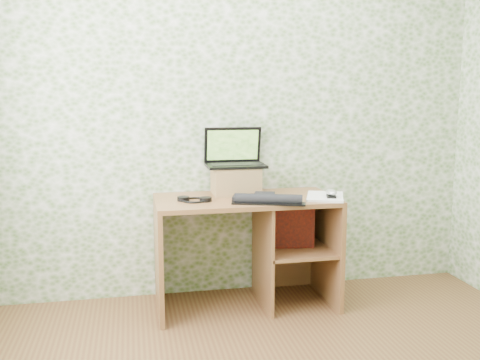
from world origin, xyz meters
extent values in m
plane|color=silver|center=(0.00, 1.75, 1.30)|extent=(3.50, 0.00, 3.50)
cube|color=brown|center=(0.00, 1.44, 0.73)|extent=(1.20, 0.60, 0.03)
cube|color=brown|center=(-0.58, 1.44, 0.36)|extent=(0.03, 0.60, 0.72)
cube|color=brown|center=(0.58, 1.44, 0.36)|extent=(0.03, 0.60, 0.72)
cube|color=brown|center=(0.12, 1.44, 0.36)|extent=(0.02, 0.56, 0.72)
cube|color=brown|center=(0.35, 1.44, 0.38)|extent=(0.46, 0.56, 0.02)
cube|color=brown|center=(0.36, 1.73, 0.36)|extent=(0.48, 0.02, 0.72)
cube|color=olive|center=(-0.04, 1.58, 0.84)|extent=(0.32, 0.27, 0.19)
cube|color=black|center=(-0.04, 1.58, 0.95)|extent=(0.40, 0.28, 0.02)
cube|color=black|center=(-0.04, 1.57, 0.96)|extent=(0.34, 0.15, 0.00)
cube|color=black|center=(-0.04, 1.70, 1.08)|extent=(0.40, 0.07, 0.25)
cube|color=#2C5C1A|center=(-0.04, 1.69, 1.08)|extent=(0.36, 0.05, 0.21)
cube|color=black|center=(0.10, 1.31, 0.77)|extent=(0.43, 0.27, 0.03)
cube|color=black|center=(0.10, 1.31, 0.78)|extent=(0.16, 0.16, 0.05)
cylinder|color=black|center=(0.10, 1.21, 0.78)|extent=(0.42, 0.20, 0.06)
cube|color=black|center=(0.10, 1.20, 0.76)|extent=(0.47, 0.23, 0.01)
torus|color=black|center=(-0.35, 1.39, 0.76)|extent=(0.21, 0.21, 0.01)
cylinder|color=black|center=(-0.42, 1.42, 0.76)|extent=(0.08, 0.08, 0.03)
cylinder|color=black|center=(-0.28, 1.37, 0.76)|extent=(0.08, 0.08, 0.03)
cube|color=white|center=(0.52, 1.33, 0.76)|extent=(0.34, 0.40, 0.02)
ellipsoid|color=silver|center=(0.54, 1.27, 0.78)|extent=(0.10, 0.13, 0.04)
cylinder|color=black|center=(0.56, 1.35, 0.77)|extent=(0.07, 0.16, 0.01)
cube|color=maroon|center=(0.34, 1.44, 0.55)|extent=(0.28, 0.12, 0.33)
camera|label=1|loc=(-0.74, -1.98, 1.44)|focal=40.00mm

